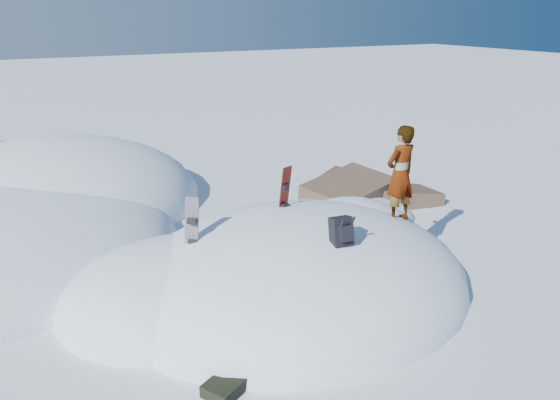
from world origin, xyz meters
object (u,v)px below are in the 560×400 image
snowboard_dark (192,233)px  backpack (342,231)px  snowboard_red (284,199)px  person (400,174)px

snowboard_dark → backpack: size_ratio=2.28×
backpack → snowboard_red: bearing=98.5°
backpack → person: (2.12, 1.05, 0.45)m
snowboard_red → snowboard_dark: (-2.07, -0.33, -0.22)m
snowboard_red → backpack: bearing=-110.8°
snowboard_red → person: (2.18, -0.89, 0.44)m
person → backpack: bearing=19.2°
snowboard_red → snowboard_dark: size_ratio=1.03×
snowboard_dark → backpack: bearing=4.1°
backpack → person: size_ratio=0.29×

